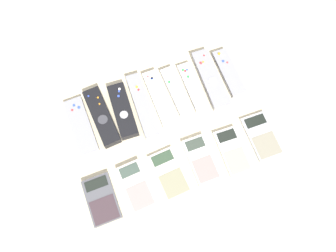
% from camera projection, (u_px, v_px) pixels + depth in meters
% --- Properties ---
extents(ground_plane, '(3.00, 3.00, 0.00)m').
position_uv_depth(ground_plane, '(172.00, 138.00, 0.99)').
color(ground_plane, beige).
extents(remote_0, '(0.06, 0.19, 0.02)m').
position_uv_depth(remote_0, '(81.00, 126.00, 1.00)').
color(remote_0, gray).
rests_on(remote_0, ground_plane).
extents(remote_1, '(0.07, 0.20, 0.03)m').
position_uv_depth(remote_1, '(102.00, 117.00, 1.00)').
color(remote_1, black).
rests_on(remote_1, ground_plane).
extents(remote_2, '(0.06, 0.18, 0.03)m').
position_uv_depth(remote_2, '(123.00, 111.00, 1.01)').
color(remote_2, black).
rests_on(remote_2, ground_plane).
extents(remote_3, '(0.05, 0.22, 0.03)m').
position_uv_depth(remote_3, '(142.00, 106.00, 1.02)').
color(remote_3, gray).
rests_on(remote_3, ground_plane).
extents(remote_4, '(0.05, 0.19, 0.03)m').
position_uv_depth(remote_4, '(159.00, 98.00, 1.02)').
color(remote_4, white).
rests_on(remote_4, ground_plane).
extents(remote_5, '(0.05, 0.17, 0.02)m').
position_uv_depth(remote_5, '(176.00, 91.00, 1.03)').
color(remote_5, silver).
rests_on(remote_5, ground_plane).
extents(remote_6, '(0.05, 0.17, 0.02)m').
position_uv_depth(remote_6, '(193.00, 87.00, 1.04)').
color(remote_6, silver).
rests_on(remote_6, ground_plane).
extents(remote_7, '(0.07, 0.21, 0.03)m').
position_uv_depth(remote_7, '(210.00, 79.00, 1.05)').
color(remote_7, gray).
rests_on(remote_7, ground_plane).
extents(remote_8, '(0.05, 0.17, 0.02)m').
position_uv_depth(remote_8, '(229.00, 73.00, 1.06)').
color(remote_8, gray).
rests_on(remote_8, ground_plane).
extents(calculator_0, '(0.08, 0.13, 0.02)m').
position_uv_depth(calculator_0, '(102.00, 199.00, 0.92)').
color(calculator_0, '#4C4C51').
rests_on(calculator_0, ground_plane).
extents(calculator_1, '(0.08, 0.14, 0.02)m').
position_uv_depth(calculator_1, '(136.00, 186.00, 0.93)').
color(calculator_1, beige).
rests_on(calculator_1, ground_plane).
extents(calculator_2, '(0.09, 0.15, 0.01)m').
position_uv_depth(calculator_2, '(169.00, 173.00, 0.95)').
color(calculator_2, beige).
rests_on(calculator_2, ground_plane).
extents(calculator_3, '(0.07, 0.14, 0.02)m').
position_uv_depth(calculator_3, '(201.00, 159.00, 0.96)').
color(calculator_3, silver).
rests_on(calculator_3, ground_plane).
extents(calculator_4, '(0.08, 0.14, 0.01)m').
position_uv_depth(calculator_4, '(232.00, 151.00, 0.97)').
color(calculator_4, silver).
rests_on(calculator_4, ground_plane).
extents(calculator_5, '(0.08, 0.14, 0.01)m').
position_uv_depth(calculator_5, '(262.00, 136.00, 0.99)').
color(calculator_5, '#B2B2B7').
rests_on(calculator_5, ground_plane).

